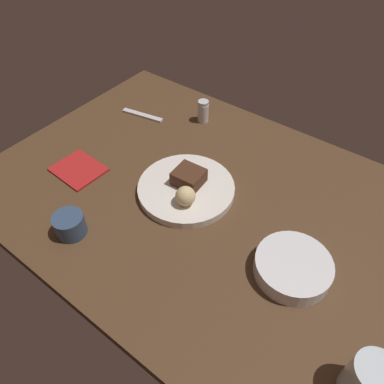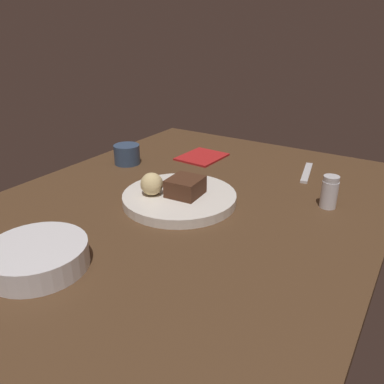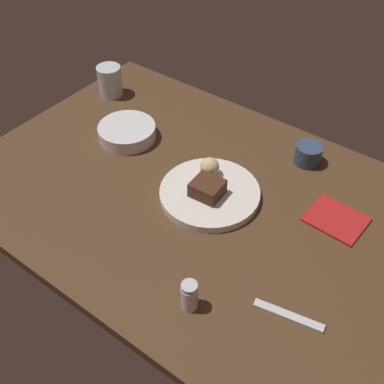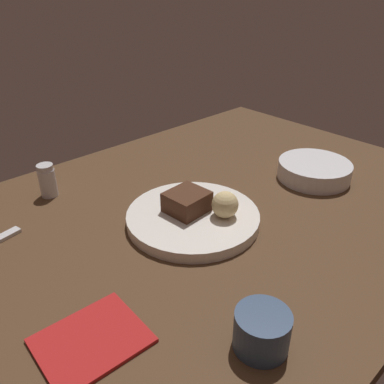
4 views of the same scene
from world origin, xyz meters
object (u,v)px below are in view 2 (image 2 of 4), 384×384
at_px(chocolate_cake_slice, 184,186).
at_px(bread_roll, 152,184).
at_px(side_bowl, 37,256).
at_px(folded_napkin, 202,157).
at_px(coffee_cup, 127,154).
at_px(salt_shaker, 329,192).
at_px(dessert_plate, 180,198).
at_px(dessert_spoon, 307,173).

bearing_deg(chocolate_cake_slice, bread_roll, 122.32).
xyz_separation_m(bread_roll, side_bowl, (-0.30, 0.01, -0.03)).
bearing_deg(folded_napkin, coffee_cup, 135.41).
bearing_deg(coffee_cup, salt_shaker, -88.15).
bearing_deg(chocolate_cake_slice, dessert_plate, 100.79).
bearing_deg(dessert_spoon, bread_roll, -44.27).
distance_m(dessert_plate, bread_roll, 0.07).
bearing_deg(coffee_cup, folded_napkin, -44.59).
xyz_separation_m(chocolate_cake_slice, bread_roll, (-0.04, 0.06, 0.01)).
relative_size(salt_shaker, folded_napkin, 0.53).
height_order(coffee_cup, dessert_spoon, coffee_cup).
bearing_deg(folded_napkin, bread_roll, -168.35).
height_order(chocolate_cake_slice, side_bowl, chocolate_cake_slice).
xyz_separation_m(salt_shaker, folded_napkin, (0.14, 0.42, -0.03)).
relative_size(dessert_plate, dessert_spoon, 1.74).
bearing_deg(coffee_cup, dessert_spoon, -67.18).
xyz_separation_m(bread_roll, dessert_spoon, (0.37, -0.24, -0.04)).
bearing_deg(dessert_spoon, coffee_cup, -78.41).
bearing_deg(dessert_plate, chocolate_cake_slice, -79.21).
bearing_deg(salt_shaker, chocolate_cake_slice, 118.66).
relative_size(bread_roll, salt_shaker, 0.70).
xyz_separation_m(dessert_plate, folded_napkin, (0.30, 0.12, -0.01)).
height_order(salt_shaker, dessert_spoon, salt_shaker).
bearing_deg(bread_roll, salt_shaker, -60.67).
xyz_separation_m(bread_roll, salt_shaker, (0.19, -0.35, -0.01)).
distance_m(salt_shaker, side_bowl, 0.61).
xyz_separation_m(salt_shaker, dessert_spoon, (0.18, 0.10, -0.03)).
relative_size(salt_shaker, dessert_spoon, 0.50).
distance_m(chocolate_cake_slice, bread_roll, 0.07).
bearing_deg(dessert_spoon, folded_napkin, -94.42).
distance_m(dessert_spoon, folded_napkin, 0.32).
bearing_deg(bread_roll, folded_napkin, 11.65).
bearing_deg(salt_shaker, folded_napkin, 71.04).
bearing_deg(salt_shaker, dessert_spoon, 29.62).
height_order(dessert_plate, chocolate_cake_slice, chocolate_cake_slice).
bearing_deg(dessert_spoon, side_bowl, -31.57).
relative_size(dessert_plate, folded_napkin, 1.88).
xyz_separation_m(dessert_spoon, folded_napkin, (-0.04, 0.31, -0.00)).
relative_size(dessert_spoon, folded_napkin, 1.08).
bearing_deg(dessert_plate, bread_roll, 126.39).
bearing_deg(folded_napkin, dessert_plate, -158.28).
bearing_deg(salt_shaker, bread_roll, 119.33).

